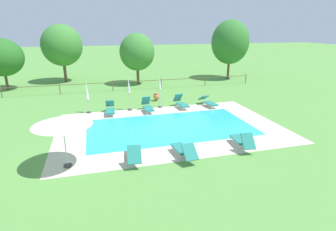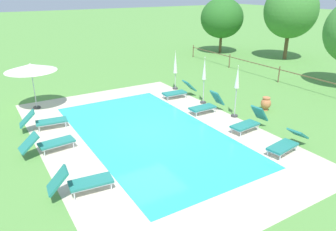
{
  "view_description": "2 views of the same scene",
  "coord_description": "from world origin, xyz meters",
  "views": [
    {
      "loc": [
        -4.26,
        -14.85,
        5.84
      ],
      "look_at": [
        -0.0,
        0.5,
        0.6
      ],
      "focal_mm": 28.73,
      "sensor_mm": 36.0,
      "label": 1
    },
    {
      "loc": [
        11.08,
        -5.83,
        5.81
      ],
      "look_at": [
        0.16,
        0.81,
        0.7
      ],
      "focal_mm": 34.61,
      "sensor_mm": 36.0,
      "label": 2
    }
  ],
  "objects": [
    {
      "name": "swimming_pool_water",
      "position": [
        0.0,
        0.0,
        0.01
      ],
      "size": [
        9.93,
        5.29,
        0.01
      ],
      "primitive_type": "cube",
      "color": "#2DB7C6",
      "rests_on": "ground"
    },
    {
      "name": "sun_lounger_south_mid",
      "position": [
        -2.79,
        -3.68,
        0.38
      ],
      "size": [
        0.81,
        1.99,
        0.91
      ],
      "color": "#237A70",
      "rests_on": "ground"
    },
    {
      "name": "perimeter_fence",
      "position": [
        -0.22,
        10.88,
        0.72
      ],
      "size": [
        23.87,
        0.08,
        1.05
      ],
      "color": "brown",
      "rests_on": "ground"
    },
    {
      "name": "sun_lounger_south_far",
      "position": [
        4.12,
        3.64,
        0.36
      ],
      "size": [
        0.91,
        2.1,
        0.79
      ],
      "color": "#237A70",
      "rests_on": "ground"
    },
    {
      "name": "ground_plane",
      "position": [
        0.0,
        0.0,
        0.0
      ],
      "size": [
        160.0,
        160.0,
        0.0
      ],
      "primitive_type": "plane",
      "color": "#599342"
    },
    {
      "name": "tree_far_west",
      "position": [
        -12.51,
        14.27,
        3.13
      ],
      "size": [
        3.86,
        3.86,
        4.92
      ],
      "color": "brown",
      "rests_on": "ground"
    },
    {
      "name": "patio_umbrella_closed_row_west",
      "position": [
        0.43,
        4.38,
        1.65
      ],
      "size": [
        0.32,
        0.32,
        2.49
      ],
      "color": "#383838",
      "rests_on": "ground"
    },
    {
      "name": "patio_umbrella_closed_row_mid_west",
      "position": [
        -1.9,
        4.26,
        1.58
      ],
      "size": [
        0.32,
        0.32,
        2.48
      ],
      "color": "#383838",
      "rests_on": "ground"
    },
    {
      "name": "sun_lounger_north_near_steps",
      "position": [
        -0.69,
        3.56,
        0.4
      ],
      "size": [
        0.62,
        1.82,
        1.02
      ],
      "color": "#237A70",
      "rests_on": "ground"
    },
    {
      "name": "sun_lounger_north_end",
      "position": [
        2.71,
        -3.76,
        0.39
      ],
      "size": [
        0.8,
        1.95,
        0.95
      ],
      "color": "#237A70",
      "rests_on": "ground"
    },
    {
      "name": "patio_umbrella_open_foreground",
      "position": [
        -5.7,
        -3.49,
        2.11
      ],
      "size": [
        2.48,
        2.48,
        2.34
      ],
      "color": "#383838",
      "rests_on": "ground"
    },
    {
      "name": "sun_lounger_north_far",
      "position": [
        -3.35,
        3.66,
        0.38
      ],
      "size": [
        0.72,
        1.97,
        0.92
      ],
      "color": "#237A70",
      "rests_on": "ground"
    },
    {
      "name": "pool_coping_rim",
      "position": [
        0.0,
        0.0,
        0.01
      ],
      "size": [
        10.41,
        5.77,
        0.01
      ],
      "color": "beige",
      "rests_on": "ground"
    },
    {
      "name": "patio_umbrella_closed_row_centre",
      "position": [
        -4.83,
        4.36,
        1.48
      ],
      "size": [
        0.32,
        0.32,
        2.33
      ],
      "color": "#383838",
      "rests_on": "ground"
    },
    {
      "name": "tree_east_mid",
      "position": [
        -7.33,
        17.11,
        3.98
      ],
      "size": [
        4.31,
        4.31,
        6.2
      ],
      "color": "brown",
      "rests_on": "ground"
    },
    {
      "name": "terracotta_urn_near_fence",
      "position": [
        0.6,
        6.29,
        0.37
      ],
      "size": [
        0.5,
        0.5,
        0.68
      ],
      "color": "#C67547",
      "rests_on": "ground"
    },
    {
      "name": "sun_lounger_north_mid",
      "position": [
        -0.5,
        -4.01,
        0.38
      ],
      "size": [
        0.77,
        2.02,
        0.87
      ],
      "color": "#237A70",
      "rests_on": "ground"
    },
    {
      "name": "sun_lounger_south_near_corner",
      "position": [
        1.96,
        3.82,
        0.4
      ],
      "size": [
        0.78,
        1.89,
        1.0
      ],
      "color": "#237A70",
      "rests_on": "ground"
    },
    {
      "name": "pool_deck_paving",
      "position": [
        0.0,
        0.0,
        0.0
      ],
      "size": [
        13.43,
        8.79,
        0.01
      ],
      "primitive_type": "cube",
      "color": "beige",
      "rests_on": "ground"
    }
  ]
}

